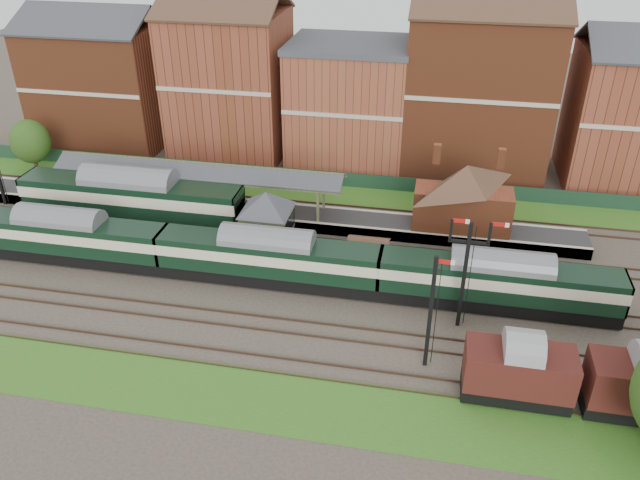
% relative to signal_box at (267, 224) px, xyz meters
% --- Properties ---
extents(ground, '(160.00, 160.00, 0.00)m').
position_rel_signal_box_xyz_m(ground, '(3.00, -3.25, -3.19)').
color(ground, '#473D33').
rests_on(ground, ground).
extents(grass_back, '(90.00, 4.50, 0.06)m').
position_rel_signal_box_xyz_m(grass_back, '(3.00, 12.75, -3.16)').
color(grass_back, '#2D6619').
rests_on(grass_back, ground).
extents(grass_front, '(90.00, 5.00, 0.06)m').
position_rel_signal_box_xyz_m(grass_front, '(3.00, -15.25, -3.16)').
color(grass_front, '#2D6619').
rests_on(grass_front, ground).
extents(fence, '(90.00, 0.12, 1.50)m').
position_rel_signal_box_xyz_m(fence, '(3.00, 14.75, -2.44)').
color(fence, '#193823').
rests_on(fence, ground).
extents(platform, '(55.00, 3.40, 1.00)m').
position_rel_signal_box_xyz_m(platform, '(-2.00, 6.50, -2.69)').
color(platform, '#2D2D2D').
rests_on(platform, ground).
extents(signal_box, '(5.40, 5.40, 6.00)m').
position_rel_signal_box_xyz_m(signal_box, '(0.00, 0.00, 0.00)').
color(signal_box, '#6E7B57').
rests_on(signal_box, ground).
extents(brick_hut, '(3.20, 2.64, 2.94)m').
position_rel_signal_box_xyz_m(brick_hut, '(8.00, 0.00, -2.00)').
color(brick_hut, brown).
rests_on(brick_hut, ground).
extents(station_building, '(8.10, 8.10, 5.90)m').
position_rel_signal_box_xyz_m(station_building, '(15.00, 6.50, 0.76)').
color(station_building, brown).
rests_on(station_building, platform).
extents(canopy, '(26.00, 3.89, 4.08)m').
position_rel_signal_box_xyz_m(canopy, '(-8.00, 6.50, 1.39)').
color(canopy, brown).
rests_on(canopy, platform).
extents(semaphore_bracket, '(3.60, 0.25, 8.18)m').
position_rel_signal_box_xyz_m(semaphore_bracket, '(15.04, -5.75, 1.44)').
color(semaphore_bracket, black).
rests_on(semaphore_bracket, ground).
extents(semaphore_siding, '(1.23, 0.25, 8.00)m').
position_rel_signal_box_xyz_m(semaphore_siding, '(13.02, -10.25, 0.96)').
color(semaphore_siding, black).
rests_on(semaphore_siding, ground).
extents(town_backdrop, '(69.00, 10.00, 16.00)m').
position_rel_signal_box_xyz_m(town_backdrop, '(2.82, 21.75, 3.81)').
color(town_backdrop, brown).
rests_on(town_backdrop, ground).
extents(dmu_train, '(50.03, 2.63, 3.84)m').
position_rel_signal_box_xyz_m(dmu_train, '(0.92, -3.25, -0.93)').
color(dmu_train, black).
rests_on(dmu_train, ground).
extents(platform_railcar, '(19.63, 3.09, 4.52)m').
position_rel_signal_box_xyz_m(platform_railcar, '(-13.07, 3.25, -0.56)').
color(platform_railcar, black).
rests_on(platform_railcar, ground).
extents(goods_van_a, '(6.17, 2.67, 3.74)m').
position_rel_signal_box_xyz_m(goods_van_a, '(18.27, -12.25, -1.07)').
color(goods_van_a, black).
rests_on(goods_van_a, ground).
extents(tree_back, '(3.93, 3.93, 5.74)m').
position_rel_signal_box_xyz_m(tree_back, '(-28.17, 11.80, 0.27)').
color(tree_back, '#382619').
rests_on(tree_back, ground).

